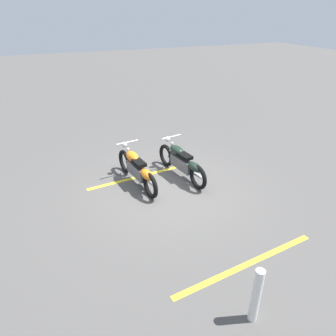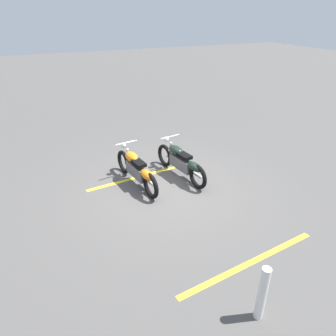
% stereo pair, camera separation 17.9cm
% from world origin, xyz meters
% --- Properties ---
extents(ground_plane, '(60.00, 60.00, 0.00)m').
position_xyz_m(ground_plane, '(0.00, 0.00, 0.00)').
color(ground_plane, '#514F4C').
extents(motorcycle_bright_foreground, '(2.23, 0.66, 1.04)m').
position_xyz_m(motorcycle_bright_foreground, '(-0.48, -0.62, 0.46)').
color(motorcycle_bright_foreground, black).
rests_on(motorcycle_bright_foreground, ground).
extents(motorcycle_dark_foreground, '(2.22, 0.69, 1.04)m').
position_xyz_m(motorcycle_dark_foreground, '(-0.37, 0.64, 0.46)').
color(motorcycle_dark_foreground, black).
rests_on(motorcycle_dark_foreground, ground).
extents(bollard_post, '(0.14, 0.14, 0.99)m').
position_xyz_m(bollard_post, '(4.04, -0.31, 0.50)').
color(bollard_post, white).
rests_on(bollard_post, ground).
extents(parking_stripe_near, '(0.41, 3.20, 0.01)m').
position_xyz_m(parking_stripe_near, '(-0.88, -0.34, 0.00)').
color(parking_stripe_near, yellow).
rests_on(parking_stripe_near, ground).
extents(parking_stripe_mid, '(0.41, 3.20, 0.01)m').
position_xyz_m(parking_stripe_mid, '(3.10, 0.30, 0.00)').
color(parking_stripe_mid, yellow).
rests_on(parking_stripe_mid, ground).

